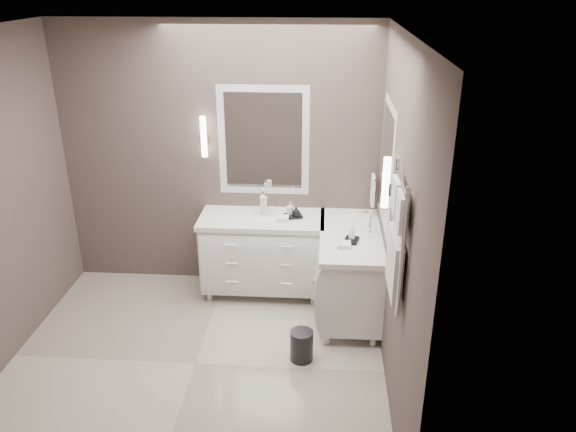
# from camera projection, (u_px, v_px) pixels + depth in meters

# --- Properties ---
(floor) EXTENTS (3.20, 3.00, 0.01)m
(floor) POSITION_uv_depth(u_px,v_px,m) (196.00, 364.00, 4.80)
(floor) COLOR beige
(floor) RESTS_ON ground
(ceiling) EXTENTS (3.20, 3.00, 0.01)m
(ceiling) POSITION_uv_depth(u_px,v_px,m) (169.00, 32.00, 3.72)
(ceiling) COLOR white
(ceiling) RESTS_ON wall_back
(wall_back) EXTENTS (3.20, 0.01, 2.70)m
(wall_back) POSITION_uv_depth(u_px,v_px,m) (220.00, 159.00, 5.64)
(wall_back) COLOR #4F433F
(wall_back) RESTS_ON floor
(wall_front) EXTENTS (3.20, 0.01, 2.70)m
(wall_front) POSITION_uv_depth(u_px,v_px,m) (115.00, 336.00, 2.88)
(wall_front) COLOR #4F433F
(wall_front) RESTS_ON floor
(wall_right) EXTENTS (0.01, 3.00, 2.70)m
(wall_right) POSITION_uv_depth(u_px,v_px,m) (397.00, 225.00, 4.16)
(wall_right) COLOR #4F433F
(wall_right) RESTS_ON floor
(vanity_back) EXTENTS (1.24, 0.59, 0.97)m
(vanity_back) POSITION_uv_depth(u_px,v_px,m) (263.00, 250.00, 5.70)
(vanity_back) COLOR white
(vanity_back) RESTS_ON floor
(vanity_right) EXTENTS (0.59, 1.24, 0.97)m
(vanity_right) POSITION_uv_depth(u_px,v_px,m) (350.00, 268.00, 5.34)
(vanity_right) COLOR white
(vanity_right) RESTS_ON floor
(mirror_back) EXTENTS (0.90, 0.02, 1.10)m
(mirror_back) POSITION_uv_depth(u_px,v_px,m) (264.00, 141.00, 5.51)
(mirror_back) COLOR white
(mirror_back) RESTS_ON wall_back
(mirror_right) EXTENTS (0.02, 0.90, 1.10)m
(mirror_right) POSITION_uv_depth(u_px,v_px,m) (387.00, 165.00, 4.81)
(mirror_right) COLOR white
(mirror_right) RESTS_ON wall_right
(sconce_back) EXTENTS (0.06, 0.06, 0.40)m
(sconce_back) POSITION_uv_depth(u_px,v_px,m) (204.00, 138.00, 5.48)
(sconce_back) COLOR white
(sconce_back) RESTS_ON wall_back
(sconce_right) EXTENTS (0.06, 0.06, 0.40)m
(sconce_right) POSITION_uv_depth(u_px,v_px,m) (386.00, 184.00, 4.27)
(sconce_right) COLOR white
(sconce_right) RESTS_ON wall_right
(towel_bar_corner) EXTENTS (0.03, 0.22, 0.30)m
(towel_bar_corner) POSITION_uv_depth(u_px,v_px,m) (373.00, 190.00, 5.50)
(towel_bar_corner) COLOR white
(towel_bar_corner) RESTS_ON wall_right
(towel_ladder) EXTENTS (0.06, 0.58, 0.90)m
(towel_ladder) POSITION_uv_depth(u_px,v_px,m) (396.00, 243.00, 3.78)
(towel_ladder) COLOR white
(towel_ladder) RESTS_ON wall_right
(waste_bin) EXTENTS (0.25, 0.25, 0.28)m
(waste_bin) POSITION_uv_depth(u_px,v_px,m) (302.00, 346.00, 4.80)
(waste_bin) COLOR black
(waste_bin) RESTS_ON floor
(amenity_tray_back) EXTENTS (0.20, 0.17, 0.03)m
(amenity_tray_back) POSITION_uv_depth(u_px,v_px,m) (293.00, 216.00, 5.54)
(amenity_tray_back) COLOR black
(amenity_tray_back) RESTS_ON vanity_back
(amenity_tray_right) EXTENTS (0.15, 0.18, 0.02)m
(amenity_tray_right) POSITION_uv_depth(u_px,v_px,m) (351.00, 240.00, 5.04)
(amenity_tray_right) COLOR black
(amenity_tray_right) RESTS_ON vanity_right
(water_bottle) EXTENTS (0.10, 0.10, 0.20)m
(water_bottle) POSITION_uv_depth(u_px,v_px,m) (264.00, 207.00, 5.53)
(water_bottle) COLOR silver
(water_bottle) RESTS_ON vanity_back
(soap_bottle_a) EXTENTS (0.07, 0.07, 0.12)m
(soap_bottle_a) POSITION_uv_depth(u_px,v_px,m) (290.00, 208.00, 5.53)
(soap_bottle_a) COLOR white
(soap_bottle_a) RESTS_ON amenity_tray_back
(soap_bottle_b) EXTENTS (0.09, 0.09, 0.10)m
(soap_bottle_b) POSITION_uv_depth(u_px,v_px,m) (296.00, 211.00, 5.49)
(soap_bottle_b) COLOR black
(soap_bottle_b) RESTS_ON amenity_tray_back
(soap_bottle_c) EXTENTS (0.06, 0.06, 0.15)m
(soap_bottle_c) POSITION_uv_depth(u_px,v_px,m) (352.00, 231.00, 5.01)
(soap_bottle_c) COLOR white
(soap_bottle_c) RESTS_ON amenity_tray_right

